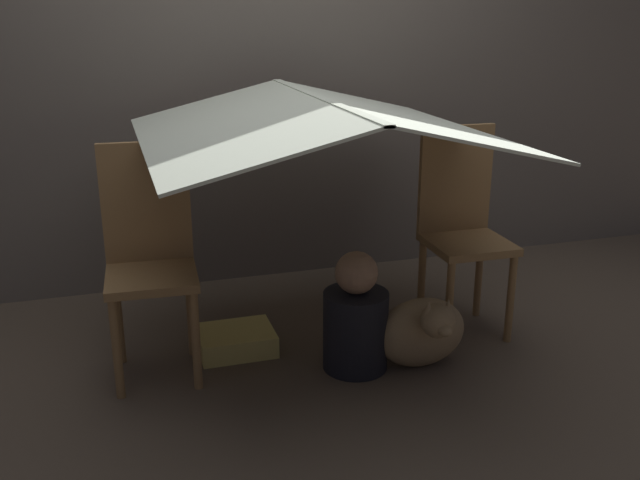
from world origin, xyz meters
name	(u,v)px	position (x,y,z in m)	size (l,w,h in m)	color
ground_plane	(324,358)	(0.00, 0.00, 0.00)	(8.80, 8.80, 0.00)	brown
wall_back	(263,56)	(0.00, 1.11, 1.25)	(7.00, 0.05, 2.50)	#6B6056
chair_left	(150,253)	(-0.72, 0.14, 0.53)	(0.39, 0.39, 0.98)	olive
chair_right	(462,223)	(0.73, 0.14, 0.53)	(0.38, 0.38, 0.98)	olive
sheet_canopy	(320,119)	(0.00, 0.07, 1.07)	(1.45, 1.49, 0.18)	silver
person_front	(356,320)	(0.10, -0.12, 0.22)	(0.28, 0.28, 0.53)	black
dog	(423,331)	(0.38, -0.20, 0.17)	(0.41, 0.35, 0.37)	#9E7F56
floor_cushion	(236,340)	(-0.37, 0.19, 0.05)	(0.34, 0.27, 0.10)	#E5CC66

